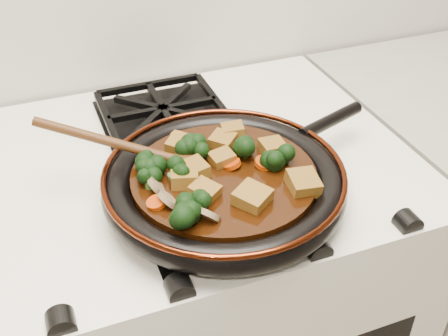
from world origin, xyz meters
name	(u,v)px	position (x,y,z in m)	size (l,w,h in m)	color
stove	(195,327)	(0.00, 1.69, 0.45)	(0.76, 0.60, 0.90)	white
burner_grate_front	(215,201)	(0.00, 1.55, 0.91)	(0.23, 0.23, 0.03)	black
burner_grate_back	(163,113)	(0.00, 1.83, 0.91)	(0.23, 0.23, 0.03)	black
skillet	(225,182)	(0.02, 1.55, 0.94)	(0.48, 0.36, 0.05)	black
braising_sauce	(224,179)	(0.02, 1.55, 0.95)	(0.28, 0.28, 0.02)	black
tofu_cube_0	(272,148)	(0.11, 1.58, 0.97)	(0.04, 0.04, 0.02)	brown
tofu_cube_1	(223,141)	(0.04, 1.63, 0.97)	(0.04, 0.04, 0.02)	brown
tofu_cube_2	(182,146)	(-0.02, 1.63, 0.97)	(0.04, 0.04, 0.02)	brown
tofu_cube_3	(205,192)	(-0.03, 1.51, 0.97)	(0.04, 0.03, 0.02)	brown
tofu_cube_4	(303,183)	(0.11, 1.48, 0.97)	(0.04, 0.05, 0.02)	brown
tofu_cube_5	(252,198)	(0.03, 1.48, 0.97)	(0.04, 0.04, 0.02)	brown
tofu_cube_6	(194,170)	(-0.03, 1.57, 0.97)	(0.04, 0.04, 0.02)	brown
tofu_cube_7	(233,131)	(0.07, 1.65, 0.97)	(0.04, 0.03, 0.02)	brown
tofu_cube_8	(222,159)	(0.02, 1.58, 0.97)	(0.03, 0.03, 0.02)	brown
tofu_cube_9	(184,177)	(-0.04, 1.56, 0.97)	(0.04, 0.04, 0.02)	brown
broccoli_floret_0	(277,159)	(0.10, 1.55, 0.97)	(0.06, 0.06, 0.05)	black
broccoli_floret_1	(245,150)	(0.06, 1.58, 0.97)	(0.06, 0.06, 0.06)	black
broccoli_floret_2	(172,174)	(-0.06, 1.57, 0.97)	(0.05, 0.05, 0.05)	black
broccoli_floret_3	(149,181)	(-0.10, 1.56, 0.97)	(0.05, 0.05, 0.05)	black
broccoli_floret_4	(149,165)	(-0.09, 1.60, 0.97)	(0.06, 0.06, 0.06)	black
broccoli_floret_5	(195,208)	(-0.05, 1.48, 0.97)	(0.06, 0.06, 0.05)	black
broccoli_floret_6	(192,153)	(-0.01, 1.61, 0.97)	(0.06, 0.06, 0.05)	black
broccoli_floret_7	(188,216)	(-0.07, 1.47, 0.97)	(0.06, 0.06, 0.06)	black
carrot_coin_0	(178,138)	(-0.02, 1.66, 0.96)	(0.03, 0.03, 0.01)	#A53104
carrot_coin_1	(156,203)	(-0.10, 1.52, 0.96)	(0.03, 0.03, 0.01)	#A53104
carrot_coin_2	(232,164)	(0.03, 1.57, 0.96)	(0.03, 0.03, 0.01)	#A53104
carrot_coin_3	(265,163)	(0.08, 1.55, 0.96)	(0.03, 0.03, 0.01)	#A53104
mushroom_slice_0	(207,215)	(-0.04, 1.47, 0.97)	(0.04, 0.04, 0.01)	olive
mushroom_slice_1	(169,200)	(-0.08, 1.52, 0.97)	(0.04, 0.04, 0.01)	olive
mushroom_slice_2	(157,186)	(-0.09, 1.55, 0.97)	(0.03, 0.03, 0.01)	olive
wooden_spoon	(141,150)	(-0.09, 1.63, 0.98)	(0.14, 0.09, 0.23)	#43250E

